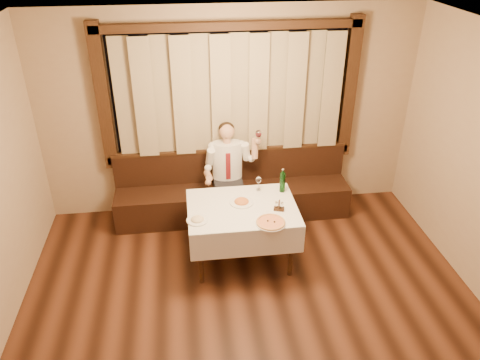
{
  "coord_description": "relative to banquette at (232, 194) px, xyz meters",
  "views": [
    {
      "loc": [
        -0.61,
        -2.83,
        3.69
      ],
      "look_at": [
        0.0,
        1.9,
        1.0
      ],
      "focal_mm": 35.0,
      "sensor_mm": 36.0,
      "label": 1
    }
  ],
  "objects": [
    {
      "name": "banquette",
      "position": [
        0.0,
        0.0,
        0.0
      ],
      "size": [
        3.2,
        0.61,
        0.94
      ],
      "color": "black",
      "rests_on": "ground"
    },
    {
      "name": "pasta_cream",
      "position": [
        -0.53,
        -1.24,
        0.48
      ],
      "size": [
        0.24,
        0.24,
        0.08
      ],
      "rotation": [
        0.0,
        0.0,
        0.27
      ],
      "color": "white",
      "rests_on": "dining_table"
    },
    {
      "name": "pasta_red",
      "position": [
        0.0,
        -0.94,
        0.48
      ],
      "size": [
        0.28,
        0.28,
        0.1
      ],
      "rotation": [
        0.0,
        0.0,
        0.43
      ],
      "color": "white",
      "rests_on": "dining_table"
    },
    {
      "name": "pizza",
      "position": [
        0.27,
        -1.4,
        0.46
      ],
      "size": [
        0.34,
        0.34,
        0.04
      ],
      "rotation": [
        0.0,
        0.0,
        -0.23
      ],
      "color": "white",
      "rests_on": "dining_table"
    },
    {
      "name": "seated_man",
      "position": [
        -0.06,
        -0.09,
        0.5
      ],
      "size": [
        0.75,
        0.56,
        1.38
      ],
      "color": "black",
      "rests_on": "ground"
    },
    {
      "name": "cruet_caddy",
      "position": [
        0.41,
        -1.15,
        0.49
      ],
      "size": [
        0.13,
        0.09,
        0.13
      ],
      "rotation": [
        0.0,
        0.0,
        -0.32
      ],
      "color": "black",
      "rests_on": "dining_table"
    },
    {
      "name": "dining_table",
      "position": [
        0.0,
        -1.02,
        0.34
      ],
      "size": [
        1.27,
        0.97,
        0.76
      ],
      "color": "black",
      "rests_on": "ground"
    },
    {
      "name": "table_wine_glass",
      "position": [
        0.25,
        -0.67,
        0.58
      ],
      "size": [
        0.07,
        0.07,
        0.19
      ],
      "rotation": [
        0.0,
        0.0,
        -0.18
      ],
      "color": "white",
      "rests_on": "dining_table"
    },
    {
      "name": "green_bottle",
      "position": [
        0.53,
        -0.74,
        0.58
      ],
      "size": [
        0.07,
        0.07,
        0.31
      ],
      "rotation": [
        0.0,
        0.0,
        -0.29
      ],
      "color": "#0F4813",
      "rests_on": "dining_table"
    },
    {
      "name": "room",
      "position": [
        -0.0,
        -1.75,
        1.19
      ],
      "size": [
        5.01,
        6.01,
        2.81
      ],
      "color": "black",
      "rests_on": "ground"
    }
  ]
}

